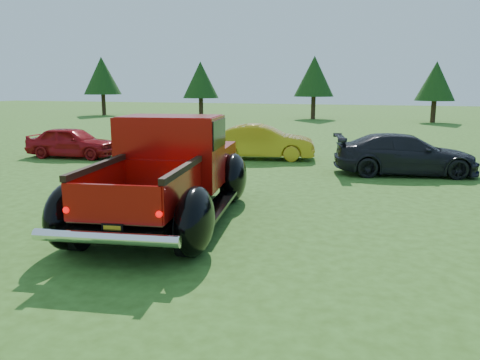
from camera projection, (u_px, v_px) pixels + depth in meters
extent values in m
plane|color=#305117|center=(205.00, 242.00, 8.28)|extent=(120.00, 120.00, 0.00)
cylinder|color=#332114|center=(104.00, 105.00, 42.65)|extent=(0.36, 0.36, 1.87)
cone|color=black|center=(102.00, 76.00, 42.13)|extent=(3.33, 3.33, 3.33)
cylinder|color=#332114|center=(201.00, 108.00, 38.76)|extent=(0.36, 0.36, 1.66)
cone|color=black|center=(201.00, 80.00, 38.30)|extent=(2.94, 2.94, 2.94)
cylinder|color=#332114|center=(313.00, 108.00, 37.93)|extent=(0.36, 0.36, 1.80)
cone|color=black|center=(314.00, 76.00, 37.43)|extent=(3.20, 3.20, 3.20)
cylinder|color=#332114|center=(433.00, 112.00, 34.33)|extent=(0.36, 0.36, 1.58)
cone|color=black|center=(436.00, 81.00, 33.89)|extent=(2.82, 2.82, 2.82)
cylinder|color=black|center=(77.00, 223.00, 7.83)|extent=(0.41, 0.94, 0.91)
cylinder|color=black|center=(189.00, 229.00, 7.53)|extent=(0.41, 0.94, 0.91)
cylinder|color=black|center=(151.00, 180.00, 11.34)|extent=(0.41, 0.94, 0.91)
cylinder|color=black|center=(229.00, 183.00, 11.05)|extent=(0.41, 0.94, 0.91)
cube|color=black|center=(167.00, 196.00, 9.48)|extent=(2.38, 5.51, 0.23)
cube|color=#960B08|center=(190.00, 159.00, 11.20)|extent=(2.16, 1.97, 0.70)
cube|color=silver|center=(199.00, 155.00, 12.05)|extent=(1.81, 0.34, 0.57)
cube|color=#960B08|center=(171.00, 152.00, 9.70)|extent=(2.19, 1.59, 1.48)
cube|color=black|center=(171.00, 133.00, 9.62)|extent=(2.22, 1.49, 0.57)
cube|color=#960B08|center=(170.00, 118.00, 9.55)|extent=(2.09, 1.47, 0.09)
cube|color=brown|center=(141.00, 204.00, 8.07)|extent=(1.86, 2.47, 0.06)
cube|color=#960B08|center=(98.00, 186.00, 8.13)|extent=(0.40, 2.25, 0.59)
cube|color=#960B08|center=(184.00, 189.00, 7.89)|extent=(0.40, 2.25, 0.59)
cube|color=#960B08|center=(161.00, 175.00, 9.11)|extent=(1.52, 0.29, 0.59)
cube|color=#960B08|center=(112.00, 204.00, 6.91)|extent=(1.52, 0.30, 0.59)
cube|color=black|center=(97.00, 166.00, 8.06)|extent=(0.44, 2.26, 0.10)
cube|color=black|center=(183.00, 169.00, 7.82)|extent=(0.44, 2.26, 0.10)
ellipsoid|color=black|center=(70.00, 215.00, 7.82)|extent=(0.70, 1.27, 1.00)
ellipsoid|color=black|center=(195.00, 221.00, 7.49)|extent=(0.70, 1.27, 1.00)
ellipsoid|color=black|center=(146.00, 175.00, 11.33)|extent=(0.70, 1.27, 1.00)
ellipsoid|color=black|center=(234.00, 177.00, 11.00)|extent=(0.70, 1.27, 1.00)
cube|color=black|center=(116.00, 201.00, 9.62)|extent=(0.72, 2.41, 0.07)
cube|color=black|center=(218.00, 206.00, 9.29)|extent=(0.72, 2.41, 0.07)
cylinder|color=silver|center=(106.00, 238.00, 6.72)|extent=(2.22, 0.51, 0.18)
cube|color=black|center=(112.00, 229.00, 6.94)|extent=(0.34, 0.07, 0.17)
cube|color=gold|center=(112.00, 229.00, 6.93)|extent=(0.27, 0.05, 0.11)
sphere|color=#CC0505|center=(66.00, 210.00, 7.01)|extent=(0.10, 0.10, 0.10)
sphere|color=#CC0505|center=(159.00, 214.00, 6.79)|extent=(0.10, 0.10, 0.10)
imported|color=#9E0E13|center=(72.00, 142.00, 17.81)|extent=(3.55, 1.69, 1.17)
imported|color=gold|center=(262.00, 142.00, 17.43)|extent=(4.06, 2.04, 1.28)
imported|color=black|center=(405.00, 154.00, 14.43)|extent=(4.57, 2.58, 1.25)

